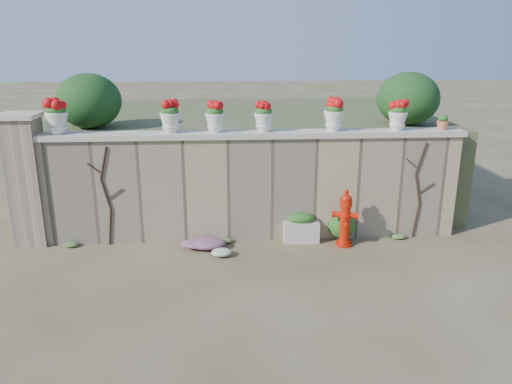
{
  "coord_description": "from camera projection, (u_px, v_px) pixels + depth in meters",
  "views": [
    {
      "loc": [
        -0.47,
        -7.37,
        3.75
      ],
      "look_at": [
        0.09,
        1.4,
        1.05
      ],
      "focal_mm": 35.0,
      "sensor_mm": 36.0,
      "label": 1
    }
  ],
  "objects": [
    {
      "name": "stone_wall",
      "position": [
        250.0,
        188.0,
        9.58
      ],
      "size": [
        8.0,
        0.4,
        2.0
      ],
      "primitive_type": "cube",
      "color": "#978765",
      "rests_on": "ground"
    },
    {
      "name": "raised_fill",
      "position": [
        243.0,
        152.0,
        12.64
      ],
      "size": [
        9.0,
        6.0,
        2.0
      ],
      "primitive_type": "cube",
      "color": "#384C23",
      "rests_on": "ground"
    },
    {
      "name": "magenta_clump",
      "position": [
        202.0,
        243.0,
        9.29
      ],
      "size": [
        0.88,
        0.59,
        0.24
      ],
      "primitive_type": "ellipsoid",
      "color": "#B12396",
      "rests_on": "ground"
    },
    {
      "name": "gate_pillar",
      "position": [
        27.0,
        179.0,
        9.26
      ],
      "size": [
        0.72,
        0.72,
        2.48
      ],
      "color": "#978765",
      "rests_on": "ground"
    },
    {
      "name": "terracotta_pot",
      "position": [
        443.0,
        123.0,
        9.45
      ],
      "size": [
        0.23,
        0.23,
        0.27
      ],
      "color": "#C6643C",
      "rests_on": "wall_cap"
    },
    {
      "name": "back_shrub_left",
      "position": [
        89.0,
        101.0,
        10.08
      ],
      "size": [
        1.3,
        1.3,
        1.1
      ],
      "primitive_type": "ellipsoid",
      "color": "#143814",
      "rests_on": "raised_fill"
    },
    {
      "name": "planter_box",
      "position": [
        301.0,
        228.0,
        9.62
      ],
      "size": [
        0.7,
        0.43,
        0.57
      ],
      "rotation": [
        0.0,
        0.0,
        -0.04
      ],
      "color": "beige",
      "rests_on": "ground"
    },
    {
      "name": "green_shrub",
      "position": [
        342.0,
        224.0,
        9.65
      ],
      "size": [
        0.67,
        0.6,
        0.64
      ],
      "primitive_type": "ellipsoid",
      "color": "#1E5119",
      "rests_on": "ground"
    },
    {
      "name": "vine_left",
      "position": [
        106.0,
        195.0,
        9.21
      ],
      "size": [
        0.6,
        0.04,
        1.91
      ],
      "color": "black",
      "rests_on": "ground"
    },
    {
      "name": "urn_pot_4",
      "position": [
        334.0,
        115.0,
        9.27
      ],
      "size": [
        0.39,
        0.39,
        0.6
      ],
      "color": "silver",
      "rests_on": "wall_cap"
    },
    {
      "name": "urn_pot_3",
      "position": [
        264.0,
        117.0,
        9.2
      ],
      "size": [
        0.35,
        0.35,
        0.55
      ],
      "color": "silver",
      "rests_on": "wall_cap"
    },
    {
      "name": "ground",
      "position": [
        256.0,
        278.0,
        8.16
      ],
      "size": [
        80.0,
        80.0,
        0.0
      ],
      "primitive_type": "plane",
      "color": "brown",
      "rests_on": "ground"
    },
    {
      "name": "urn_pot_1",
      "position": [
        170.0,
        117.0,
        9.09
      ],
      "size": [
        0.37,
        0.37,
        0.58
      ],
      "color": "silver",
      "rests_on": "wall_cap"
    },
    {
      "name": "urn_pot_0",
      "position": [
        57.0,
        117.0,
        8.96
      ],
      "size": [
        0.41,
        0.41,
        0.64
      ],
      "color": "silver",
      "rests_on": "wall_cap"
    },
    {
      "name": "white_flowers",
      "position": [
        223.0,
        251.0,
        8.99
      ],
      "size": [
        0.49,
        0.39,
        0.17
      ],
      "primitive_type": "ellipsoid",
      "color": "white",
      "rests_on": "ground"
    },
    {
      "name": "urn_pot_2",
      "position": [
        215.0,
        117.0,
        9.14
      ],
      "size": [
        0.36,
        0.36,
        0.56
      ],
      "color": "silver",
      "rests_on": "wall_cap"
    },
    {
      "name": "vine_right",
      "position": [
        418.0,
        189.0,
        9.57
      ],
      "size": [
        0.6,
        0.04,
        1.91
      ],
      "color": "black",
      "rests_on": "ground"
    },
    {
      "name": "fire_hydrant",
      "position": [
        345.0,
        218.0,
        9.3
      ],
      "size": [
        0.48,
        0.34,
        1.1
      ],
      "rotation": [
        0.0,
        0.0,
        -0.3
      ],
      "color": "#BC1A07",
      "rests_on": "ground"
    },
    {
      "name": "back_shrub_right",
      "position": [
        408.0,
        99.0,
        10.48
      ],
      "size": [
        1.3,
        1.3,
        1.1
      ],
      "primitive_type": "ellipsoid",
      "color": "#143814",
      "rests_on": "raised_fill"
    },
    {
      "name": "urn_pot_5",
      "position": [
        398.0,
        116.0,
        9.35
      ],
      "size": [
        0.35,
        0.35,
        0.55
      ],
      "color": "silver",
      "rests_on": "wall_cap"
    },
    {
      "name": "wall_cap",
      "position": [
        250.0,
        134.0,
        9.28
      ],
      "size": [
        8.1,
        0.52,
        0.1
      ],
      "primitive_type": "cube",
      "color": "beige",
      "rests_on": "stone_wall"
    }
  ]
}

